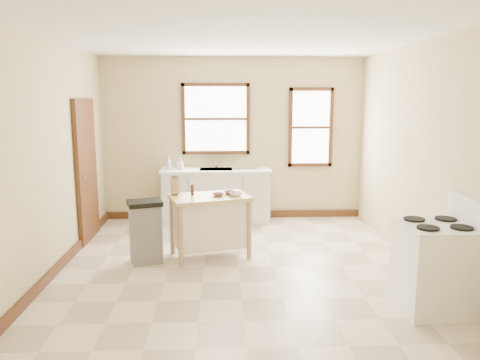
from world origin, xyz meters
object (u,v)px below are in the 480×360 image
object	(u,v)px
dish_rack	(244,166)
trash_bin	(146,232)
soap_bottle_b	(180,164)
bowl_c	(236,194)
soap_bottle_a	(169,163)
knife_block	(175,187)
gas_stove	(435,254)
bowl_a	(218,195)
bowl_b	(230,193)
pepper_grinder	(192,189)
kitchen_island	(210,226)

from	to	relation	value
dish_rack	trash_bin	bearing A→B (deg)	-150.10
soap_bottle_b	bowl_c	bearing A→B (deg)	-52.71
soap_bottle_a	trash_bin	bearing A→B (deg)	-89.99
knife_block	gas_stove	size ratio (longest dim) A/B	0.17
bowl_a	bowl_b	world-z (taller)	bowl_b
bowl_b	gas_stove	xyz separation A→B (m)	(2.01, -1.77, -0.28)
pepper_grinder	bowl_b	xyz separation A→B (m)	(0.50, 0.04, -0.05)
soap_bottle_b	trash_bin	size ratio (longest dim) A/B	0.24
dish_rack	knife_block	size ratio (longest dim) A/B	2.04
soap_bottle_a	trash_bin	size ratio (longest dim) A/B	0.26
soap_bottle_b	trash_bin	distance (m)	2.07
bowl_c	gas_stove	world-z (taller)	gas_stove
bowl_c	trash_bin	bearing A→B (deg)	-171.96
kitchen_island	gas_stove	size ratio (longest dim) A/B	0.88
soap_bottle_a	bowl_a	xyz separation A→B (m)	(0.84, -1.79, -0.18)
soap_bottle_a	bowl_a	distance (m)	1.99
pepper_grinder	bowl_c	bearing A→B (deg)	-9.21
dish_rack	pepper_grinder	size ratio (longest dim) A/B	2.71
gas_stove	knife_block	bearing A→B (deg)	147.30
soap_bottle_b	bowl_c	world-z (taller)	soap_bottle_b
bowl_a	knife_block	bearing A→B (deg)	168.95
bowl_c	trash_bin	distance (m)	1.27
dish_rack	trash_bin	size ratio (longest dim) A/B	0.50
bowl_b	dish_rack	bearing A→B (deg)	80.55
bowl_a	gas_stove	xyz separation A→B (m)	(2.17, -1.65, -0.28)
bowl_a	bowl_c	size ratio (longest dim) A/B	0.93
kitchen_island	knife_block	size ratio (longest dim) A/B	5.09
bowl_c	trash_bin	size ratio (longest dim) A/B	0.21
knife_block	trash_bin	xyz separation A→B (m)	(-0.36, -0.29, -0.52)
bowl_b	trash_bin	world-z (taller)	bowl_b
soap_bottle_b	gas_stove	bearing A→B (deg)	-39.51
dish_rack	bowl_a	size ratio (longest dim) A/B	2.56
pepper_grinder	bowl_b	size ratio (longest dim) A/B	0.89
kitchen_island	soap_bottle_b	bearing A→B (deg)	89.92
soap_bottle_b	trash_bin	bearing A→B (deg)	-87.38
bowl_b	bowl_a	bearing A→B (deg)	-142.71
soap_bottle_a	pepper_grinder	xyz separation A→B (m)	(0.50, -1.71, -0.12)
bowl_a	trash_bin	bearing A→B (deg)	-169.54
trash_bin	gas_stove	size ratio (longest dim) A/B	0.71
trash_bin	knife_block	bearing A→B (deg)	20.43
soap_bottle_a	dish_rack	xyz separation A→B (m)	(1.27, -0.04, -0.06)
bowl_c	trash_bin	world-z (taller)	bowl_c
knife_block	pepper_grinder	distance (m)	0.24
soap_bottle_b	dish_rack	world-z (taller)	soap_bottle_b
soap_bottle_b	knife_block	world-z (taller)	soap_bottle_b
trash_bin	gas_stove	world-z (taller)	gas_stove
dish_rack	bowl_c	xyz separation A→B (m)	(-0.20, -1.77, -0.11)
trash_bin	gas_stove	xyz separation A→B (m)	(3.11, -1.48, 0.17)
bowl_c	trash_bin	xyz separation A→B (m)	(-1.17, -0.17, -0.45)
bowl_b	bowl_c	size ratio (longest dim) A/B	0.99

